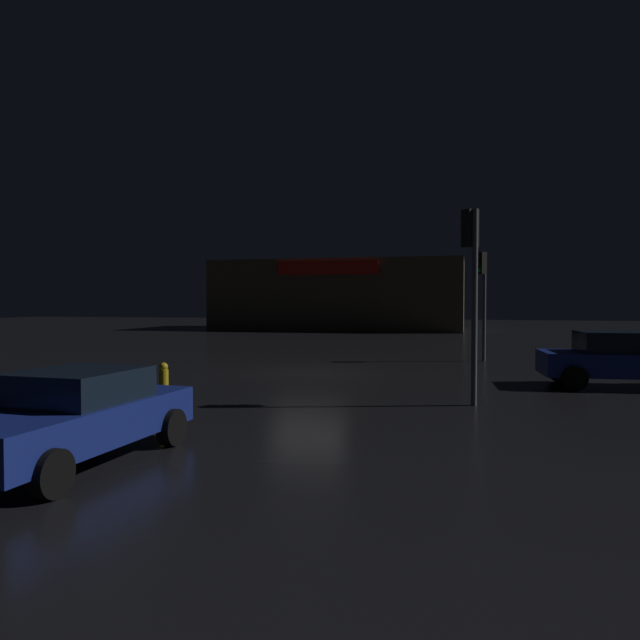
{
  "coord_description": "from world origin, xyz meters",
  "views": [
    {
      "loc": [
        5.2,
        -19.24,
        2.4
      ],
      "look_at": [
        -0.75,
        4.7,
        1.62
      ],
      "focal_mm": 33.35,
      "sensor_mm": 36.0,
      "label": 1
    }
  ],
  "objects_px": {
    "traffic_signal_opposite": "(482,283)",
    "fire_hydrant": "(164,384)",
    "traffic_signal_main": "(471,265)",
    "car_far": "(73,416)",
    "car_near": "(616,359)",
    "store_building": "(341,295)"
  },
  "relations": [
    {
      "from": "traffic_signal_opposite",
      "to": "fire_hydrant",
      "type": "relative_size",
      "value": 4.42
    },
    {
      "from": "traffic_signal_main",
      "to": "traffic_signal_opposite",
      "type": "xyz_separation_m",
      "value": [
        0.49,
        10.38,
        -0.13
      ]
    },
    {
      "from": "fire_hydrant",
      "to": "car_far",
      "type": "bearing_deg",
      "value": -76.6
    },
    {
      "from": "car_near",
      "to": "fire_hydrant",
      "type": "xyz_separation_m",
      "value": [
        -10.85,
        -5.57,
        -0.32
      ]
    },
    {
      "from": "traffic_signal_main",
      "to": "fire_hydrant",
      "type": "bearing_deg",
      "value": -166.03
    },
    {
      "from": "traffic_signal_opposite",
      "to": "car_near",
      "type": "xyz_separation_m",
      "value": [
        3.46,
        -6.53,
        -2.31
      ]
    },
    {
      "from": "store_building",
      "to": "car_far",
      "type": "distance_m",
      "value": 42.85
    },
    {
      "from": "car_near",
      "to": "car_far",
      "type": "distance_m",
      "value": 14.19
    },
    {
      "from": "car_far",
      "to": "fire_hydrant",
      "type": "relative_size",
      "value": 4.35
    },
    {
      "from": "traffic_signal_main",
      "to": "car_near",
      "type": "height_order",
      "value": "traffic_signal_main"
    },
    {
      "from": "store_building",
      "to": "traffic_signal_main",
      "type": "distance_m",
      "value": 37.56
    },
    {
      "from": "store_building",
      "to": "traffic_signal_main",
      "type": "relative_size",
      "value": 4.59
    },
    {
      "from": "store_building",
      "to": "car_near",
      "type": "relative_size",
      "value": 5.05
    },
    {
      "from": "traffic_signal_opposite",
      "to": "car_near",
      "type": "relative_size",
      "value": 1.06
    },
    {
      "from": "store_building",
      "to": "car_far",
      "type": "height_order",
      "value": "store_building"
    },
    {
      "from": "car_near",
      "to": "car_far",
      "type": "xyz_separation_m",
      "value": [
        -9.7,
        -10.36,
        -0.1
      ]
    },
    {
      "from": "traffic_signal_main",
      "to": "store_building",
      "type": "bearing_deg",
      "value": 106.56
    },
    {
      "from": "traffic_signal_main",
      "to": "traffic_signal_opposite",
      "type": "bearing_deg",
      "value": 87.28
    },
    {
      "from": "traffic_signal_main",
      "to": "car_far",
      "type": "xyz_separation_m",
      "value": [
        -5.75,
        -6.51,
        -2.54
      ]
    },
    {
      "from": "traffic_signal_opposite",
      "to": "car_far",
      "type": "xyz_separation_m",
      "value": [
        -6.25,
        -16.89,
        -2.41
      ]
    },
    {
      "from": "store_building",
      "to": "car_far",
      "type": "bearing_deg",
      "value": -83.35
    },
    {
      "from": "fire_hydrant",
      "to": "traffic_signal_main",
      "type": "bearing_deg",
      "value": 13.97
    }
  ]
}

